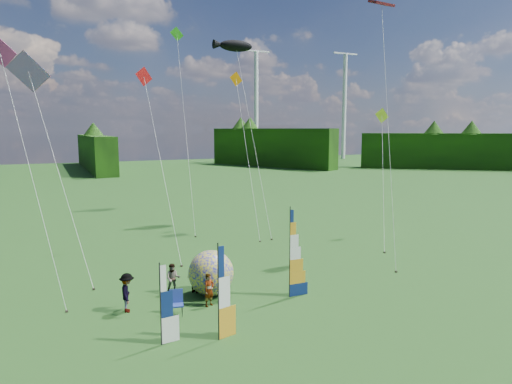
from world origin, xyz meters
name	(u,v)px	position (x,y,z in m)	size (l,w,h in m)	color
ground	(316,328)	(0.00, 0.00, 0.00)	(220.00, 220.00, 0.00)	#345D26
treeline_ring	(318,238)	(0.00, 0.00, 4.00)	(210.00, 210.00, 8.00)	#21590E
turbine_left	(344,107)	(70.00, 95.00, 15.00)	(8.00, 1.20, 30.00)	silver
turbine_right	(256,106)	(45.00, 102.00, 15.00)	(8.00, 1.20, 30.00)	silver
feather_banner_main	(290,254)	(0.74, 3.68, 2.27)	(1.23, 0.10, 4.53)	navy
side_banner_left	(218,294)	(-4.23, 0.69, 1.96)	(1.08, 0.10, 3.92)	orange
side_banner_far	(161,306)	(-6.44, 1.28, 1.63)	(0.96, 0.10, 3.25)	white
bol_inflatable	(211,273)	(-2.78, 5.68, 1.18)	(2.35, 2.35, 2.35)	#0001A5
spectator_a	(209,290)	(-3.37, 4.31, 0.81)	(0.59, 0.39, 1.61)	#66594C
spectator_b	(173,278)	(-4.50, 6.78, 0.79)	(0.77, 0.38, 1.58)	#66594C
spectator_c	(127,293)	(-7.08, 5.28, 0.93)	(1.20, 0.44, 1.85)	#66594C
spectator_d	(195,278)	(-3.44, 6.33, 0.78)	(0.91, 0.37, 1.56)	#66594C
camp_chair	(177,303)	(-5.11, 3.87, 0.58)	(0.67, 0.67, 1.16)	navy
kite_whale	(252,122)	(6.32, 20.47, 9.12)	(5.24, 14.66, 18.24)	black
kite_rainbow_delta	(58,155)	(-9.52, 12.61, 7.07)	(6.73, 11.32, 14.14)	#D85037
kite_parafoil	(389,113)	(10.24, 7.64, 9.59)	(7.16, 10.02, 19.19)	red
small_kite_red	(161,155)	(-2.97, 15.12, 6.79)	(2.65, 10.36, 13.59)	red
small_kite_orange	(247,147)	(5.15, 18.87, 7.05)	(3.71, 10.46, 14.09)	orange
small_kite_yellow	(383,172)	(13.07, 11.22, 5.35)	(6.56, 8.13, 10.70)	#F1FF2C
small_kite_pink	(31,164)	(-10.83, 8.60, 6.89)	(4.98, 7.13, 13.78)	#C93585
small_kite_green	(185,121)	(1.05, 22.76, 9.19)	(3.42, 10.94, 18.39)	green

